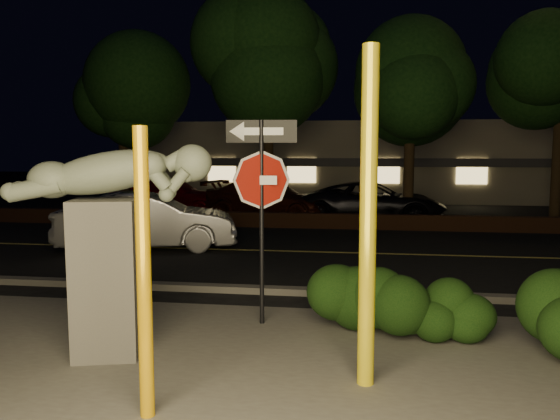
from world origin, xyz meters
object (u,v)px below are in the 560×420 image
(signpost, at_px, (262,181))
(silver_sedan, at_px, (148,221))
(parked_car_red, at_px, (169,195))
(parked_car_darkred, at_px, (268,200))
(sculpture, at_px, (109,227))
(parked_car_dark, at_px, (374,202))
(yellow_pole_left, at_px, (144,276))
(yellow_pole_right, at_px, (368,220))

(signpost, height_order, silver_sedan, signpost)
(parked_car_red, distance_m, parked_car_darkred, 4.22)
(sculpture, height_order, parked_car_darkred, sculpture)
(parked_car_red, bearing_deg, sculpture, -163.33)
(signpost, xyz_separation_m, parked_car_dark, (1.91, 12.27, -1.42))
(yellow_pole_left, height_order, parked_car_dark, yellow_pole_left)
(yellow_pole_right, bearing_deg, parked_car_red, 116.91)
(yellow_pole_right, bearing_deg, silver_sedan, 126.23)
(yellow_pole_right, bearing_deg, parked_car_darkred, 103.68)
(parked_car_darkred, bearing_deg, yellow_pole_right, -150.55)
(parked_car_darkred, distance_m, parked_car_dark, 3.93)
(yellow_pole_left, relative_size, yellow_pole_right, 0.76)
(silver_sedan, relative_size, parked_car_red, 0.97)
(yellow_pole_left, height_order, sculpture, yellow_pole_left)
(yellow_pole_left, xyz_separation_m, parked_car_red, (-5.58, 16.14, -0.60))
(silver_sedan, xyz_separation_m, parked_car_dark, (5.92, 6.67, -0.03))
(yellow_pole_right, height_order, silver_sedan, yellow_pole_right)
(parked_car_darkred, bearing_deg, signpost, -155.09)
(yellow_pole_right, height_order, parked_car_darkred, yellow_pole_right)
(parked_car_dark, bearing_deg, silver_sedan, 143.34)
(sculpture, xyz_separation_m, parked_car_darkred, (-0.36, 13.94, -0.91))
(yellow_pole_left, distance_m, yellow_pole_right, 2.37)
(signpost, xyz_separation_m, parked_car_darkred, (-2.01, 12.49, -1.41))
(yellow_pole_left, distance_m, silver_sedan, 9.23)
(signpost, xyz_separation_m, parked_car_red, (-6.17, 13.19, -1.33))
(parked_car_darkred, bearing_deg, yellow_pole_left, -158.98)
(parked_car_red, height_order, parked_car_dark, parked_car_red)
(yellow_pole_left, bearing_deg, parked_car_dark, 80.67)
(signpost, relative_size, parked_car_darkred, 0.60)
(yellow_pole_right, height_order, parked_car_dark, yellow_pole_right)
(yellow_pole_left, bearing_deg, silver_sedan, 111.79)
(yellow_pole_left, distance_m, signpost, 3.09)
(parked_car_darkred, bearing_deg, sculpture, -162.74)
(silver_sedan, relative_size, parked_car_dark, 0.88)
(silver_sedan, xyz_separation_m, parked_car_darkred, (2.00, 6.88, -0.02))
(yellow_pole_left, distance_m, sculpture, 1.84)
(yellow_pole_left, distance_m, parked_car_dark, 15.44)
(sculpture, xyz_separation_m, silver_sedan, (-2.36, 7.06, -0.88))
(silver_sedan, bearing_deg, parked_car_darkred, -32.30)
(yellow_pole_left, relative_size, silver_sedan, 0.62)
(parked_car_red, height_order, parked_car_darkred, parked_car_red)
(silver_sedan, bearing_deg, parked_car_red, -0.21)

